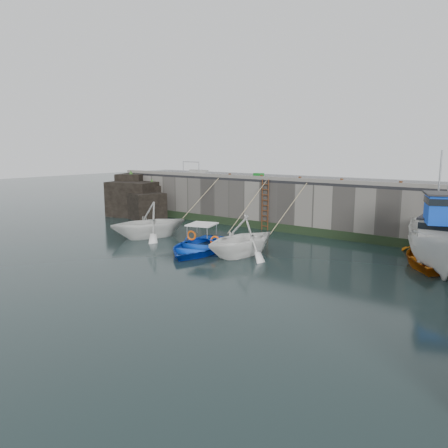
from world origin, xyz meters
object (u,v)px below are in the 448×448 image
Objects in this scene: boat_near_white at (149,237)px; ladder at (265,205)px; fish_crate at (259,175)px; bollard_a at (230,176)px; bollard_e at (401,184)px; bollard_c at (300,179)px; bollard_d at (342,181)px; boat_far_white at (439,245)px; bollard_b at (262,177)px; boat_near_blacktrim at (241,255)px; boat_near_blue at (198,251)px; boat_far_orange at (439,254)px.

ladder is at bearing 78.67° from boat_near_white.
ladder is 5.11× the size of fish_crate.
bollard_a and bollard_e have the same top height.
bollard_e reaches higher than boat_near_white.
bollard_d is at bearing 0.00° from bollard_c.
boat_far_white is (14.80, 3.03, 1.02)m from boat_near_white.
boat_near_white is at bearing -119.85° from bollard_b.
bollard_e is at bearing -3.87° from fish_crate.
bollard_e is (5.80, 0.00, 0.00)m from bollard_c.
boat_near_white is 1.05× the size of boat_near_blacktrim.
boat_near_white is at bearing -144.64° from bollard_d.
bollard_a is (-5.56, 6.59, 3.30)m from boat_near_blacktrim.
bollard_d is at bearing 58.60° from boat_near_white.
boat_near_blue is at bearing 11.97° from boat_near_white.
fish_crate is (2.40, 7.95, 3.30)m from boat_near_white.
boat_far_white reaches higher than fish_crate.
fish_crate is at bearing 96.46° from boat_near_white.
boat_far_white is 23.70× the size of bollard_a.
boat_near_blacktrim is at bearing -49.87° from bollard_a.
ladder is 0.66× the size of boat_near_blue.
boat_near_blacktrim is 15.29× the size of bollard_e.
boat_far_white is 10.61× the size of fish_crate.
ladder is at bearing 77.39° from boat_near_blue.
boat_near_blue is at bearing -179.08° from boat_far_white.
boat_near_white is 0.72× the size of boat_far_orange.
boat_near_blue is 11.04m from bollard_e.
boat_near_white is 15.17m from boat_far_orange.
boat_near_white is 8.93m from fish_crate.
bollard_d is at bearing 80.20° from boat_near_blacktrim.
bollard_a is 1.00× the size of bollard_e.
bollard_a reaches higher than boat_near_blue.
boat_far_white reaches higher than ladder.
bollard_b is at bearing 180.00° from bollard_e.
ladder is at bearing -6.38° from bollard_a.
bollard_b and bollard_e have the same top height.
ladder reaches higher than boat_near_blue.
bollard_d is (4.80, 0.34, 1.71)m from ladder.
ladder is 11.43× the size of bollard_b.
fish_crate reaches higher than boat_near_blue.
fish_crate reaches higher than ladder.
boat_far_orange reaches higher than fish_crate.
boat_far_white is at bearing 31.00° from boat_near_blacktrim.
bollard_b is 5.30m from bollard_d.
boat_near_white is 14.09m from bollard_e.
bollard_a is at bearing 180.00° from bollard_d.
ladder is 8.19m from bollard_e.
boat_far_white reaches higher than boat_near_blacktrim.
boat_near_white is (-4.14, -6.01, -1.59)m from ladder.
boat_far_white is (10.30, 3.93, 1.02)m from boat_near_blue.
bollard_d is (8.94, 6.35, 3.30)m from boat_near_white.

